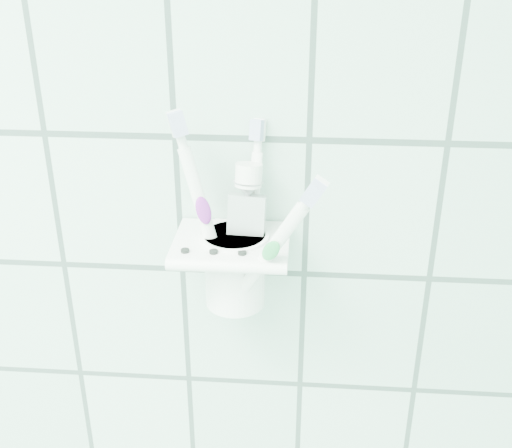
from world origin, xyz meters
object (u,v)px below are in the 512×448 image
toothbrush_pink (227,211)px  toothpaste_tube (242,228)px  toothbrush_orange (231,216)px  cup (235,266)px  toothbrush_blue (247,217)px  holder_bracket (232,245)px

toothbrush_pink → toothpaste_tube: size_ratio=1.39×
toothbrush_pink → toothbrush_orange: (0.01, -0.00, -0.00)m
cup → toothpaste_tube: bearing=-39.8°
toothbrush_pink → toothpaste_tube: toothbrush_pink is taller
toothbrush_orange → toothbrush_blue: bearing=57.4°
toothbrush_pink → toothpaste_tube: 0.03m
cup → toothbrush_blue: bearing=-11.5°
cup → holder_bracket: bearing=-124.5°
holder_bracket → toothbrush_blue: bearing=3.7°
toothbrush_pink → toothbrush_blue: (0.02, 0.01, -0.01)m
toothbrush_orange → toothpaste_tube: bearing=57.7°
toothbrush_blue → toothbrush_pink: bearing=-130.8°
toothbrush_orange → toothpaste_tube: 0.02m
cup → toothbrush_blue: toothbrush_blue is taller
toothbrush_pink → toothbrush_orange: 0.01m
holder_bracket → toothbrush_orange: toothbrush_orange is taller
cup → toothbrush_pink: toothbrush_pink is taller
toothbrush_blue → toothbrush_orange: 0.02m
holder_bracket → toothbrush_orange: size_ratio=0.60×
toothbrush_orange → toothpaste_tube: size_ratio=1.30×
toothbrush_orange → toothpaste_tube: toothbrush_orange is taller
cup → toothpaste_tube: (0.01, -0.01, 0.05)m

